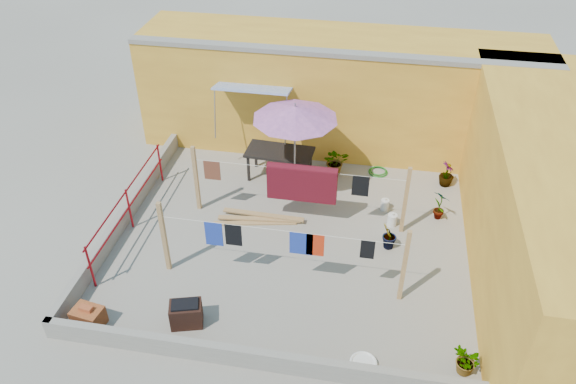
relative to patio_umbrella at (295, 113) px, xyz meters
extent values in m
plane|color=#9E998E|center=(0.28, -1.99, -2.26)|extent=(80.00, 80.00, 0.00)
cube|color=gold|center=(0.78, 2.71, -0.66)|extent=(11.00, 2.40, 3.20)
cube|color=gray|center=(0.78, 1.66, 0.89)|extent=(11.00, 0.35, 0.12)
cube|color=#2D51B2|center=(-1.32, 1.16, -0.01)|extent=(2.00, 0.79, 0.22)
cylinder|color=gray|center=(-2.27, 0.79, -0.66)|extent=(0.03, 0.30, 1.28)
cylinder|color=gray|center=(-0.37, 0.79, -0.66)|extent=(0.03, 0.30, 1.28)
cube|color=gold|center=(5.48, -1.99, -0.66)|extent=(2.40, 9.00, 3.20)
cube|color=gray|center=(0.28, -5.57, -2.04)|extent=(8.30, 0.16, 0.44)
cube|color=gray|center=(-3.80, -1.99, -2.04)|extent=(0.16, 7.30, 0.44)
cylinder|color=maroon|center=(-3.57, -4.19, -1.71)|extent=(0.05, 0.05, 1.10)
cylinder|color=maroon|center=(-3.57, -2.19, -1.71)|extent=(0.05, 0.05, 1.10)
cylinder|color=maroon|center=(-3.57, -0.19, -1.71)|extent=(0.05, 0.05, 1.10)
cylinder|color=maroon|center=(-3.57, -2.19, -1.21)|extent=(0.04, 4.20, 0.04)
cylinder|color=maroon|center=(-3.57, -2.19, -1.66)|extent=(0.04, 4.20, 0.04)
cube|color=tan|center=(-2.22, -3.39, -1.36)|extent=(0.09, 0.09, 1.80)
cube|color=tan|center=(2.78, -3.39, -1.36)|extent=(0.09, 0.09, 1.80)
cube|color=tan|center=(2.78, -1.19, -1.36)|extent=(0.09, 0.09, 1.80)
cube|color=tan|center=(-2.22, -1.19, -1.36)|extent=(0.09, 0.09, 1.80)
cylinder|color=silver|center=(0.28, -3.39, -0.81)|extent=(5.00, 0.01, 0.01)
cylinder|color=silver|center=(0.28, -1.19, -0.81)|extent=(5.00, 0.01, 0.01)
cube|color=#4F0D18|center=(0.37, -1.19, -1.20)|extent=(1.64, 0.22, 0.87)
cube|color=black|center=(1.73, -1.19, -1.09)|extent=(0.39, 0.02, 0.55)
cube|color=brown|center=(-1.80, -1.19, -1.07)|extent=(0.40, 0.02, 0.52)
cube|color=#1D35A0|center=(-1.11, -3.39, -1.11)|extent=(0.37, 0.02, 0.60)
cube|color=black|center=(-0.69, -3.39, -1.08)|extent=(0.35, 0.02, 0.54)
cube|color=red|center=(0.99, -3.39, -1.09)|extent=(0.36, 0.02, 0.55)
cube|color=#1D35A0|center=(0.71, -3.39, -1.09)|extent=(0.48, 0.02, 0.56)
cube|color=black|center=(2.03, -3.39, -1.04)|extent=(0.28, 0.02, 0.46)
cylinder|color=gray|center=(0.00, 0.00, -2.23)|extent=(0.38, 0.38, 0.06)
cylinder|color=gray|center=(0.00, 0.00, -1.06)|extent=(0.05, 0.05, 2.41)
cone|color=#C76BB0|center=(0.00, 0.00, 0.02)|extent=(2.45, 2.45, 0.33)
cylinder|color=gray|center=(0.00, 0.00, 0.21)|extent=(0.04, 0.04, 0.10)
cube|color=black|center=(-0.49, 0.53, -1.47)|extent=(1.80, 0.97, 0.07)
cube|color=black|center=(-1.28, 0.22, -1.88)|extent=(0.07, 0.07, 0.77)
cube|color=black|center=(-1.24, 0.92, -1.88)|extent=(0.07, 0.07, 0.77)
cube|color=black|center=(0.26, 0.14, -1.88)|extent=(0.07, 0.07, 0.77)
cube|color=black|center=(0.29, 0.84, -1.88)|extent=(0.07, 0.07, 0.77)
cube|color=#A04B25|center=(-3.19, -5.19, -2.06)|extent=(0.63, 0.50, 0.42)
cube|color=#AE5429|center=(-3.19, -5.19, -1.80)|extent=(0.28, 0.16, 0.08)
cube|color=tan|center=(-0.71, -1.55, -2.24)|extent=(2.00, 0.53, 0.04)
cube|color=tan|center=(-0.63, -1.43, -2.20)|extent=(2.02, 0.36, 0.04)
cube|color=tan|center=(-0.55, -1.31, -2.15)|extent=(2.02, 0.20, 0.04)
cube|color=#311913|center=(-1.32, -4.82, -2.01)|extent=(0.71, 0.57, 0.51)
cube|color=black|center=(-1.32, -4.82, -1.73)|extent=(0.58, 0.44, 0.04)
cylinder|color=silver|center=(2.17, -5.19, -2.23)|extent=(0.48, 0.48, 0.06)
torus|color=silver|center=(2.17, -5.19, -2.20)|extent=(0.51, 0.51, 0.05)
cylinder|color=silver|center=(2.36, -0.41, -2.12)|extent=(0.21, 0.21, 0.28)
cylinder|color=silver|center=(2.36, -0.41, -1.96)|extent=(0.06, 0.06, 0.05)
cylinder|color=silver|center=(2.55, -1.02, -2.11)|extent=(0.23, 0.23, 0.31)
cylinder|color=silver|center=(2.55, -1.02, -1.93)|extent=(0.06, 0.06, 0.05)
torus|color=#186E1A|center=(2.12, 1.21, -2.25)|extent=(0.53, 0.53, 0.04)
torus|color=#186E1A|center=(2.12, 1.21, -2.20)|extent=(0.45, 0.45, 0.04)
imported|color=#205D1A|center=(0.96, 0.99, -1.89)|extent=(0.81, 0.74, 0.75)
imported|color=#205D1A|center=(3.89, 0.94, -1.92)|extent=(0.41, 0.41, 0.69)
imported|color=#205D1A|center=(3.67, -0.54, -1.85)|extent=(0.51, 0.51, 0.82)
imported|color=#205D1A|center=(2.49, -1.88, -1.90)|extent=(0.42, 0.47, 0.73)
imported|color=#205D1A|center=(3.98, -5.03, -1.97)|extent=(0.56, 0.61, 0.59)
camera|label=1|loc=(1.96, -11.78, 6.36)|focal=35.00mm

